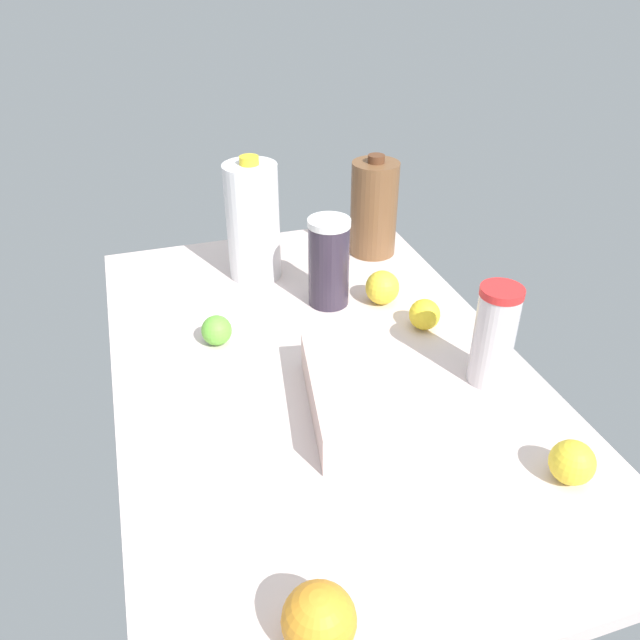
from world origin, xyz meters
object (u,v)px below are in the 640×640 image
(egg_carton, at_px, (342,395))
(lemon_loose, at_px, (425,314))
(milk_jug, at_px, (253,222))
(tumbler_cup, at_px, (494,336))
(lemon_by_jug, at_px, (382,287))
(lemon_far_back, at_px, (572,462))
(lime_near_front, at_px, (217,330))
(chocolate_milk_jug, at_px, (374,208))
(orange_beside_bowl, at_px, (319,620))
(shaker_bottle, at_px, (329,262))

(egg_carton, xyz_separation_m, lemon_loose, (-0.20, 0.25, -0.00))
(milk_jug, bearing_deg, tumbler_cup, 30.89)
(lemon_by_jug, bearing_deg, egg_carton, -32.86)
(egg_carton, relative_size, lemon_by_jug, 3.84)
(tumbler_cup, distance_m, lemon_by_jug, 0.33)
(lemon_far_back, bearing_deg, tumbler_cup, 177.94)
(tumbler_cup, height_order, lime_near_front, tumbler_cup)
(egg_carton, relative_size, lime_near_front, 4.76)
(lemon_loose, bearing_deg, lemon_by_jug, -160.17)
(chocolate_milk_jug, xyz_separation_m, lime_near_front, (0.29, -0.45, -0.09))
(chocolate_milk_jug, distance_m, tumbler_cup, 0.56)
(lemon_loose, xyz_separation_m, lime_near_front, (-0.07, -0.42, -0.00))
(lemon_loose, bearing_deg, chocolate_milk_jug, 175.44)
(lime_near_front, height_order, lemon_far_back, lemon_far_back)
(milk_jug, distance_m, lemon_loose, 0.45)
(milk_jug, xyz_separation_m, lime_near_front, (0.26, -0.14, -0.11))
(lemon_loose, bearing_deg, orange_beside_bowl, -35.53)
(lemon_far_back, bearing_deg, egg_carton, -132.06)
(tumbler_cup, bearing_deg, chocolate_milk_jug, -179.34)
(lemon_far_back, bearing_deg, orange_beside_bowl, -73.66)
(chocolate_milk_jug, distance_m, egg_carton, 0.63)
(lemon_by_jug, relative_size, orange_beside_bowl, 0.86)
(egg_carton, distance_m, lemon_by_jug, 0.38)
(tumbler_cup, height_order, lemon_loose, tumbler_cup)
(tumbler_cup, bearing_deg, orange_beside_bowl, -49.48)
(lemon_by_jug, distance_m, orange_beside_bowl, 0.79)
(lime_near_front, bearing_deg, tumbler_cup, 59.39)
(lemon_loose, bearing_deg, milk_jug, -139.97)
(chocolate_milk_jug, xyz_separation_m, egg_carton, (0.56, -0.28, -0.08))
(tumbler_cup, relative_size, milk_jug, 0.67)
(shaker_bottle, distance_m, lemon_far_back, 0.63)
(chocolate_milk_jug, xyz_separation_m, lemon_by_jug, (0.24, -0.07, -0.08))
(milk_jug, distance_m, lemon_by_jug, 0.33)
(lemon_loose, relative_size, lime_near_front, 1.07)
(shaker_bottle, xyz_separation_m, lemon_by_jug, (0.04, 0.11, -0.06))
(lemon_far_back, bearing_deg, lime_near_front, -139.57)
(shaker_bottle, bearing_deg, lime_near_front, -72.28)
(chocolate_milk_jug, bearing_deg, lime_near_front, -57.16)
(lemon_loose, height_order, lemon_by_jug, lemon_by_jug)
(shaker_bottle, xyz_separation_m, egg_carton, (0.35, -0.09, -0.06))
(lemon_by_jug, height_order, lemon_far_back, lemon_by_jug)
(lemon_by_jug, relative_size, lemon_far_back, 1.10)
(tumbler_cup, relative_size, lemon_far_back, 2.84)
(tumbler_cup, bearing_deg, lime_near_front, -120.61)
(lime_near_front, bearing_deg, egg_carton, 31.67)
(tumbler_cup, xyz_separation_m, lime_near_front, (-0.27, -0.45, -0.07))
(lemon_by_jug, distance_m, lime_near_front, 0.38)
(milk_jug, bearing_deg, lemon_far_back, 21.44)
(chocolate_milk_jug, relative_size, lemon_loose, 3.90)
(tumbler_cup, xyz_separation_m, milk_jug, (-0.53, -0.31, 0.04))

